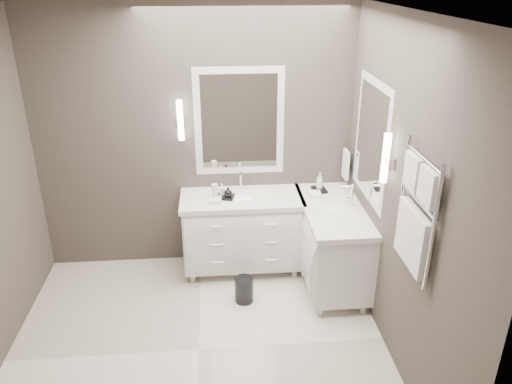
{
  "coord_description": "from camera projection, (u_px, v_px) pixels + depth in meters",
  "views": [
    {
      "loc": [
        0.2,
        -3.34,
        2.96
      ],
      "look_at": [
        0.55,
        0.7,
        1.13
      ],
      "focal_mm": 35.0,
      "sensor_mm": 36.0,
      "label": 1
    }
  ],
  "objects": [
    {
      "name": "soap_bottle_b",
      "position": [
        228.0,
        192.0,
        4.94
      ],
      "size": [
        0.1,
        0.1,
        0.1
      ],
      "primitive_type": "imported",
      "rotation": [
        0.0,
        0.0,
        -0.35
      ],
      "color": "black",
      "rests_on": "amenity_tray_back"
    },
    {
      "name": "wall_right",
      "position": [
        402.0,
        199.0,
        3.8
      ],
      "size": [
        0.01,
        3.0,
        2.7
      ],
      "primitive_type": "cube",
      "color": "#433C36",
      "rests_on": "floor"
    },
    {
      "name": "waste_bin",
      "position": [
        244.0,
        290.0,
        4.8
      ],
      "size": [
        0.23,
        0.23,
        0.25
      ],
      "primitive_type": "cylinder",
      "rotation": [
        0.0,
        0.0,
        0.34
      ],
      "color": "black",
      "rests_on": "floor"
    },
    {
      "name": "amenity_tray_back",
      "position": [
        225.0,
        197.0,
        4.99
      ],
      "size": [
        0.21,
        0.18,
        0.03
      ],
      "primitive_type": "cube",
      "rotation": [
        0.0,
        0.0,
        -0.27
      ],
      "color": "black",
      "rests_on": "vanity_back"
    },
    {
      "name": "mirror_right",
      "position": [
        371.0,
        141.0,
        4.45
      ],
      "size": [
        0.02,
        0.9,
        1.1
      ],
      "color": "white",
      "rests_on": "wall_right"
    },
    {
      "name": "towel_ladder",
      "position": [
        415.0,
        218.0,
        3.42
      ],
      "size": [
        0.06,
        0.58,
        0.9
      ],
      "color": "white",
      "rests_on": "wall_right"
    },
    {
      "name": "towel_bar_corner",
      "position": [
        346.0,
        164.0,
        5.13
      ],
      "size": [
        0.03,
        0.22,
        0.3
      ],
      "color": "white",
      "rests_on": "wall_right"
    },
    {
      "name": "soap_bottle_c",
      "position": [
        320.0,
        181.0,
        5.11
      ],
      "size": [
        0.08,
        0.08,
        0.17
      ],
      "primitive_type": "imported",
      "rotation": [
        0.0,
        0.0,
        0.26
      ],
      "color": "white",
      "rests_on": "amenity_tray_right"
    },
    {
      "name": "soap_bottle_a",
      "position": [
        222.0,
        189.0,
        4.98
      ],
      "size": [
        0.07,
        0.07,
        0.12
      ],
      "primitive_type": "imported",
      "rotation": [
        0.0,
        0.0,
        0.31
      ],
      "color": "white",
      "rests_on": "amenity_tray_back"
    },
    {
      "name": "sconce_back",
      "position": [
        180.0,
        121.0,
        4.86
      ],
      "size": [
        0.06,
        0.06,
        0.4
      ],
      "color": "white",
      "rests_on": "wall_back"
    },
    {
      "name": "floor",
      "position": [
        199.0,
        350.0,
        4.23
      ],
      "size": [
        3.2,
        3.0,
        0.01
      ],
      "primitive_type": "cube",
      "color": "white",
      "rests_on": "ground"
    },
    {
      "name": "wall_front",
      "position": [
        179.0,
        348.0,
        2.31
      ],
      "size": [
        3.2,
        0.01,
        2.7
      ],
      "primitive_type": "cube",
      "color": "#433C36",
      "rests_on": "floor"
    },
    {
      "name": "vanity_back",
      "position": [
        242.0,
        228.0,
        5.18
      ],
      "size": [
        1.24,
        0.59,
        0.97
      ],
      "color": "white",
      "rests_on": "floor"
    },
    {
      "name": "vanity_right",
      "position": [
        332.0,
        240.0,
        4.95
      ],
      "size": [
        0.59,
        1.24,
        0.97
      ],
      "color": "white",
      "rests_on": "floor"
    },
    {
      "name": "ceiling",
      "position": [
        178.0,
        12.0,
        3.12
      ],
      "size": [
        3.2,
        3.0,
        0.01
      ],
      "primitive_type": "cube",
      "color": "white",
      "rests_on": "wall_back"
    },
    {
      "name": "water_bottle",
      "position": [
        215.0,
        192.0,
        4.91
      ],
      "size": [
        0.07,
        0.07,
        0.17
      ],
      "primitive_type": "cylinder",
      "rotation": [
        0.0,
        0.0,
        0.14
      ],
      "color": "silver",
      "rests_on": "vanity_back"
    },
    {
      "name": "mirror_back",
      "position": [
        239.0,
        122.0,
        4.98
      ],
      "size": [
        0.9,
        0.02,
        1.1
      ],
      "color": "white",
      "rests_on": "wall_back"
    },
    {
      "name": "amenity_tray_right",
      "position": [
        319.0,
        190.0,
        5.15
      ],
      "size": [
        0.15,
        0.19,
        0.03
      ],
      "primitive_type": "cube",
      "rotation": [
        0.0,
        0.0,
        0.14
      ],
      "color": "black",
      "rests_on": "vanity_right"
    },
    {
      "name": "sconce_right",
      "position": [
        386.0,
        159.0,
        3.9
      ],
      "size": [
        0.06,
        0.06,
        0.4
      ],
      "color": "white",
      "rests_on": "wall_right"
    },
    {
      "name": "wall_back",
      "position": [
        195.0,
        142.0,
        5.04
      ],
      "size": [
        3.2,
        0.01,
        2.7
      ],
      "primitive_type": "cube",
      "color": "#433C36",
      "rests_on": "floor"
    }
  ]
}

